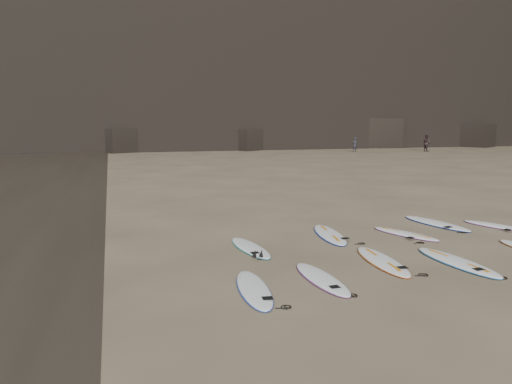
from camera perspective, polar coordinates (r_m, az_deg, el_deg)
ground at (r=12.31m, az=17.93°, el=-7.80°), size 240.00×240.00×0.00m
surfboard_0 at (r=9.93m, az=-0.24°, el=-10.99°), size 0.82×2.43×0.09m
surfboard_1 at (r=10.64m, az=7.50°, el=-9.75°), size 0.61×2.37×0.08m
surfboard_2 at (r=12.17m, az=14.22°, el=-7.61°), size 0.91×2.66×0.09m
surfboard_3 at (r=12.63m, az=21.98°, el=-7.37°), size 0.75×2.73×0.10m
surfboard_5 at (r=13.02m, az=-0.66°, el=-6.35°), size 0.79×2.39×0.08m
surfboard_6 at (r=14.62m, az=8.41°, el=-4.79°), size 1.08×2.73×0.10m
surfboard_7 at (r=15.21m, az=16.68°, el=-4.57°), size 1.28×2.30×0.08m
surfboard_8 at (r=17.02m, az=19.89°, el=-3.35°), size 1.08×2.81×0.10m
surfboard_9 at (r=17.34m, az=26.03°, el=-3.52°), size 1.35×2.36×0.08m
person_a at (r=54.50m, az=11.22°, el=5.33°), size 0.60×0.43×1.54m
person_b at (r=57.21m, az=18.92°, el=5.31°), size 0.75×0.93×1.81m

